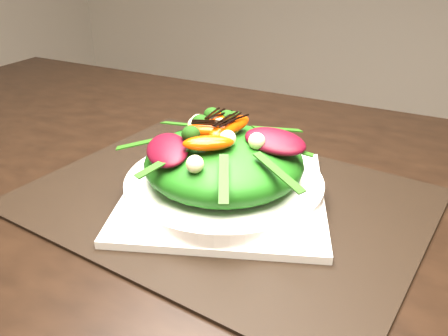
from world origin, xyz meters
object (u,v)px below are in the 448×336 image
at_px(dining_table, 193,193).
at_px(orange_segment, 224,127).
at_px(lettuce_mound, 224,162).
at_px(salad_bowl, 224,184).
at_px(plate_base, 224,194).
at_px(placemat, 224,199).

bearing_deg(dining_table, orange_segment, -12.59).
bearing_deg(lettuce_mound, salad_bowl, 0.00).
height_order(plate_base, lettuce_mound, lettuce_mound).
xyz_separation_m(dining_table, salad_bowl, (0.07, -0.03, 0.04)).
height_order(salad_bowl, lettuce_mound, lettuce_mound).
distance_m(placemat, salad_bowl, 0.02).
height_order(dining_table, lettuce_mound, dining_table).
relative_size(placemat, plate_base, 1.94).
bearing_deg(lettuce_mound, placemat, 0.00).
distance_m(placemat, plate_base, 0.01).
relative_size(dining_table, salad_bowl, 6.06).
xyz_separation_m(dining_table, orange_segment, (0.06, -0.01, 0.12)).
height_order(salad_bowl, orange_segment, orange_segment).
distance_m(salad_bowl, lettuce_mound, 0.03).
xyz_separation_m(salad_bowl, lettuce_mound, (0.00, 0.00, 0.03)).
relative_size(dining_table, plate_base, 6.02).
relative_size(placemat, salad_bowl, 1.95).
relative_size(lettuce_mound, orange_segment, 3.36).
xyz_separation_m(dining_table, plate_base, (0.07, -0.03, 0.03)).
bearing_deg(salad_bowl, dining_table, 157.13).
height_order(dining_table, salad_bowl, dining_table).
xyz_separation_m(dining_table, placemat, (0.07, -0.03, 0.02)).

